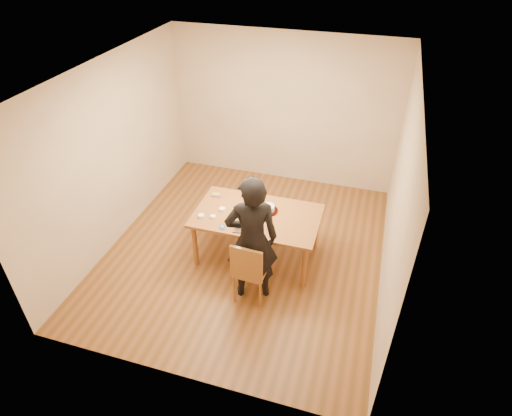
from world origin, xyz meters
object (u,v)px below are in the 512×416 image
(cake, at_px, (268,208))
(person, at_px, (252,240))
(dining_table, at_px, (257,216))
(dining_chair, at_px, (251,269))
(cake_plate, at_px, (268,210))

(cake, bearing_deg, person, -88.04)
(dining_table, height_order, cake, cake)
(dining_chair, relative_size, person, 0.23)
(cake_plate, xyz_separation_m, cake, (0.00, 0.00, 0.04))
(cake_plate, distance_m, cake, 0.04)
(dining_table, distance_m, dining_chair, 0.84)
(dining_chair, distance_m, cake_plate, 0.95)
(dining_table, bearing_deg, cake, 46.03)
(dining_table, bearing_deg, dining_chair, -79.31)
(dining_table, distance_m, person, 0.77)
(dining_table, bearing_deg, cake_plate, 46.03)
(cake, relative_size, person, 0.11)
(dining_table, distance_m, cake_plate, 0.18)
(cake, bearing_deg, cake_plate, 0.00)
(cake_plate, relative_size, cake, 1.47)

